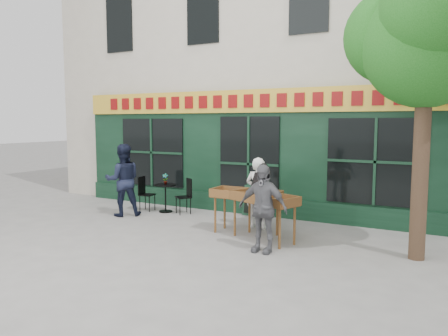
{
  "coord_description": "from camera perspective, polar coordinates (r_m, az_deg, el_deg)",
  "views": [
    {
      "loc": [
        4.91,
        -8.09,
        2.47
      ],
      "look_at": [
        0.24,
        0.5,
        1.43
      ],
      "focal_mm": 35.0,
      "sensor_mm": 36.0,
      "label": 1
    }
  ],
  "objects": [
    {
      "name": "ground",
      "position": [
        9.78,
        -2.65,
        -8.54
      ],
      "size": [
        80.0,
        80.0,
        0.0
      ],
      "primitive_type": "plane",
      "color": "slate",
      "rests_on": "ground"
    },
    {
      "name": "building",
      "position": [
        15.1,
        9.52,
        15.57
      ],
      "size": [
        14.0,
        7.26,
        10.0
      ],
      "color": "beige",
      "rests_on": "ground"
    },
    {
      "name": "street_tree",
      "position": [
        8.62,
        25.32,
        16.47
      ],
      "size": [
        3.05,
        2.9,
        5.6
      ],
      "color": "#382619",
      "rests_on": "ground"
    },
    {
      "name": "book_cart_center",
      "position": [
        9.57,
        2.88,
        -3.83
      ],
      "size": [
        1.5,
        0.63,
        0.99
      ],
      "rotation": [
        0.0,
        0.0,
        -0.0
      ],
      "color": "brown",
      "rests_on": "ground"
    },
    {
      "name": "dog",
      "position": [
        9.31,
        4.7,
        -1.21
      ],
      "size": [
        0.34,
        0.6,
        0.6
      ],
      "primitive_type": null,
      "rotation": [
        0.0,
        0.0,
        -0.0
      ],
      "color": "black",
      "rests_on": "book_cart_center"
    },
    {
      "name": "woman",
      "position": [
        10.15,
        4.47,
        -3.25
      ],
      "size": [
        0.6,
        0.4,
        1.65
      ],
      "primitive_type": "imported",
      "rotation": [
        0.0,
        0.0,
        3.14
      ],
      "color": "white",
      "rests_on": "ground"
    },
    {
      "name": "book_cart_right",
      "position": [
        9.1,
        5.2,
        -4.37
      ],
      "size": [
        1.62,
        1.12,
        0.99
      ],
      "rotation": [
        0.0,
        0.0,
        -0.37
      ],
      "color": "brown",
      "rests_on": "ground"
    },
    {
      "name": "man_right",
      "position": [
        8.3,
        5.05,
        -5.27
      ],
      "size": [
        0.99,
        0.43,
        1.68
      ],
      "primitive_type": "imported",
      "rotation": [
        0.0,
        0.0,
        -0.02
      ],
      "color": "#55555A",
      "rests_on": "ground"
    },
    {
      "name": "bistro_table",
      "position": [
        12.02,
        -7.66,
        -3.18
      ],
      "size": [
        0.6,
        0.6,
        0.76
      ],
      "color": "black",
      "rests_on": "ground"
    },
    {
      "name": "bistro_chair_left",
      "position": [
        12.31,
        -10.37,
        -2.93
      ],
      "size": [
        0.41,
        0.41,
        0.95
      ],
      "rotation": [
        0.0,
        0.0,
        1.72
      ],
      "color": "black",
      "rests_on": "ground"
    },
    {
      "name": "bistro_chair_right",
      "position": [
        11.78,
        -4.93,
        -3.27
      ],
      "size": [
        0.51,
        0.51,
        0.95
      ],
      "rotation": [
        0.0,
        0.0,
        -0.64
      ],
      "color": "black",
      "rests_on": "ground"
    },
    {
      "name": "potted_plant",
      "position": [
        11.97,
        -7.68,
        -1.42
      ],
      "size": [
        0.19,
        0.16,
        0.3
      ],
      "primitive_type": "imported",
      "rotation": [
        0.0,
        0.0,
        0.41
      ],
      "color": "gray",
      "rests_on": "bistro_table"
    },
    {
      "name": "man_left",
      "position": [
        11.7,
        -13.06,
        -1.55
      ],
      "size": [
        1.16,
        1.15,
        1.89
      ],
      "primitive_type": "imported",
      "rotation": [
        0.0,
        0.0,
        3.9
      ],
      "color": "black",
      "rests_on": "ground"
    },
    {
      "name": "chalkboard",
      "position": [
        11.5,
        3.81,
        -4.29
      ],
      "size": [
        0.57,
        0.21,
        0.79
      ],
      "rotation": [
        0.0,
        0.0,
        0.03
      ],
      "color": "black",
      "rests_on": "ground"
    }
  ]
}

